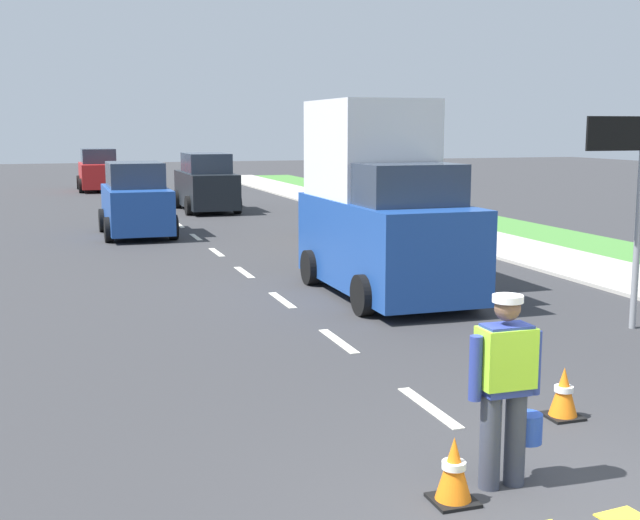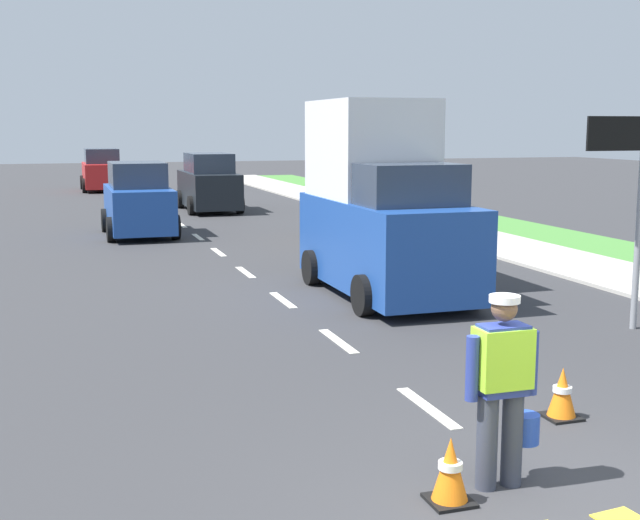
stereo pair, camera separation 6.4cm
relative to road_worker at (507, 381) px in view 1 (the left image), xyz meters
name	(u,v)px [view 1 (the left image)]	position (x,y,z in m)	size (l,w,h in m)	color
ground_plane	(178,224)	(0.26, 20.31, -0.93)	(96.00, 96.00, 0.00)	#333335
sidewalk_right	(583,268)	(7.46, 9.31, -0.93)	(2.40, 72.00, 0.14)	#B2ADA3
lane_center_line	(161,211)	(0.26, 24.51, -0.93)	(0.14, 46.40, 0.01)	silver
road_worker	(507,381)	(0.00, 0.00, 0.00)	(0.77, 0.37, 1.67)	#383D4C
lane_direction_sign	(628,171)	(4.57, 4.37, 1.48)	(1.16, 0.11, 3.20)	gray
traffic_cone_near	(454,470)	(-0.56, -0.16, -0.66)	(0.36, 0.36, 0.56)	black
traffic_cone_far	(564,393)	(1.47, 1.28, -0.66)	(0.36, 0.36, 0.55)	black
delivery_truck	(381,207)	(2.17, 8.08, 0.68)	(2.16, 4.60, 3.54)	#1E4799
car_parked_far	(359,203)	(4.37, 15.00, 0.08)	(2.05, 3.83, 2.18)	gray
car_oncoming_third	(99,171)	(-1.22, 35.68, 0.01)	(2.01, 4.12, 2.02)	red
car_oncoming_second	(136,202)	(-1.25, 17.93, 0.03)	(1.93, 3.82, 2.07)	#1E4799
car_outgoing_far	(206,184)	(1.91, 24.25, 0.05)	(1.94, 4.29, 2.11)	black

